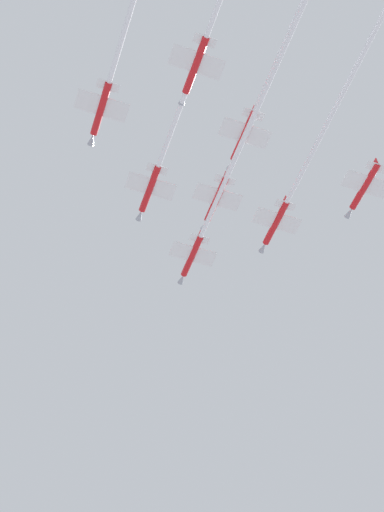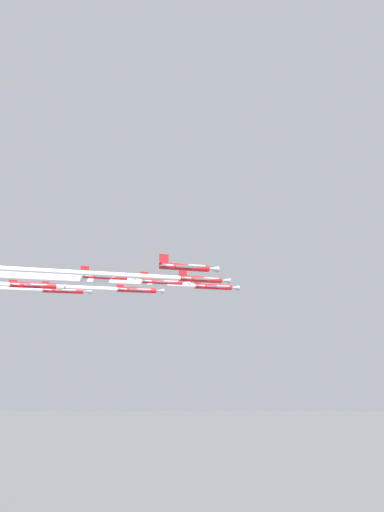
# 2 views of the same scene
# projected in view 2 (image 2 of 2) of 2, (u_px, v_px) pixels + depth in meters

# --- Properties ---
(jet_lead) EXTENTS (77.81, 11.51, 2.78)m
(jet_lead) POSITION_uv_depth(u_px,v_px,m) (126.00, 283.00, 152.19)
(jet_lead) COLOR red
(jet_port_inner) EXTENTS (65.11, 10.38, 2.78)m
(jet_port_inner) POSITION_uv_depth(u_px,v_px,m) (68.00, 287.00, 158.55)
(jet_port_inner) COLOR red
(jet_starboard_inner) EXTENTS (80.93, 11.79, 2.78)m
(jet_starboard_inner) POSITION_uv_depth(u_px,v_px,m) (94.00, 273.00, 133.06)
(jet_starboard_inner) COLOR red
(jet_port_outer) EXTENTS (76.18, 11.37, 2.78)m
(jet_port_outer) POSITION_uv_depth(u_px,v_px,m) (68.00, 277.00, 144.32)
(jet_port_outer) COLOR red
(jet_center_rear) EXTENTS (13.34, 9.75, 2.78)m
(jet_center_rear) POSITION_uv_depth(u_px,v_px,m) (186.00, 267.00, 129.42)
(jet_center_rear) COLOR red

